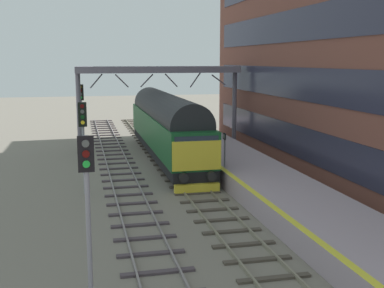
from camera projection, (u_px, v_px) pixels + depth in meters
ground_plane at (183, 178)px, 29.51m from camera, size 140.00×140.00×0.00m
track_main at (183, 177)px, 29.50m from camera, size 2.50×60.00×0.15m
track_adjacent_west at (123, 180)px, 28.72m from camera, size 2.50×60.00×0.15m
station_platform at (240, 167)px, 30.22m from camera, size 4.00×44.00×1.01m
station_building at (349, 26)px, 28.51m from camera, size 4.53×38.70×17.88m
diesel_locomotive at (167, 125)px, 34.51m from camera, size 2.74×18.75×4.68m
signal_post_near at (88, 201)px, 13.43m from camera, size 0.44×0.22×5.00m
signal_post_mid at (83, 135)px, 25.42m from camera, size 0.44×0.22×4.86m
signal_post_far at (81, 107)px, 39.26m from camera, size 0.44×0.22×5.08m
platform_number_sign at (225, 145)px, 27.61m from camera, size 0.10×0.44×1.93m
waiting_passenger at (213, 135)px, 33.17m from camera, size 0.45×0.47×1.64m
overhead_footbridge at (159, 74)px, 38.49m from camera, size 12.88×2.00×6.50m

